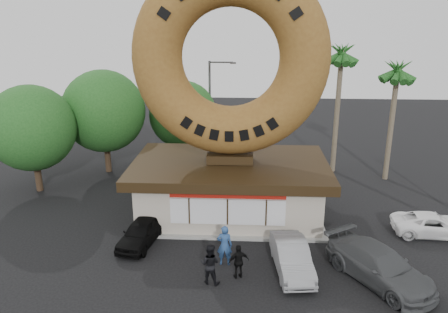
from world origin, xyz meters
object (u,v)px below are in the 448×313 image
Objects in this scene: car_white at (433,225)px; car_black at (141,232)px; street_lamp at (212,106)px; person_center at (210,264)px; donut_shop at (230,186)px; person_right at (239,262)px; car_silver at (292,257)px; giant_donut at (230,58)px; person_left at (225,245)px; car_grey at (379,265)px.

car_black is at bearing 100.10° from car_white.
person_center is at bearing -85.74° from street_lamp.
street_lamp reaches higher than donut_shop.
person_center reaches higher than person_right.
person_center is at bearing -168.16° from car_silver.
person_left is (-0.02, -5.55, -8.10)m from giant_donut.
person_center is (-0.56, -1.55, -0.07)m from person_left.
person_left is 1.22× the size of person_right.
car_grey reaches higher than car_white.
giant_donut is 6.47× the size of person_right.
person_center is 5.06m from car_black.
donut_shop is 5.59× the size of person_left.
giant_donut is 5.30× the size of person_left.
donut_shop is 6.00× the size of person_center.
person_center is 1.14× the size of person_right.
car_grey is at bearing -2.74° from car_black.
street_lamp is 17.51m from person_center.
donut_shop is at bearing -90.00° from giant_donut.
car_silver is 8.82m from car_white.
car_grey is at bearing 161.35° from person_right.
car_grey is 6.16m from car_white.
street_lamp is 1.50× the size of car_grey.
person_right is (1.25, 0.45, -0.11)m from person_center.
car_grey is at bearing -43.71° from giant_donut.
giant_donut is at bearing -103.72° from person_right.
donut_shop is at bearing 111.54° from car_silver.
person_center is at bearing -94.69° from donut_shop.
donut_shop is at bearing -103.71° from person_right.
car_black is at bearing -48.47° from person_right.
donut_shop is at bearing -79.50° from street_lamp.
car_silver is (2.42, 0.75, -0.13)m from person_right.
car_silver is at bearing 177.63° from person_right.
street_lamp reaches higher than car_silver.
car_black reaches higher than car_white.
car_black is 7.80m from car_silver.
person_right is 0.39× the size of car_white.
car_silver is (4.95, -15.91, -3.79)m from street_lamp.
person_center is (-0.58, -7.09, -0.83)m from donut_shop.
street_lamp is at bearing 85.44° from car_grey.
giant_donut is at bearing -89.19° from person_left.
person_right reaches higher than car_white.
donut_shop is 2.11× the size of car_grey.
street_lamp is at bearing -82.25° from person_left.
person_center reaches higher than car_black.
street_lamp is 1.89× the size of car_white.
donut_shop is 1.40× the size of street_lamp.
person_left is at bearing -90.22° from donut_shop.
person_right is at bearing 148.51° from car_grey.
street_lamp is 19.09m from car_grey.
donut_shop is 6.74m from person_right.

